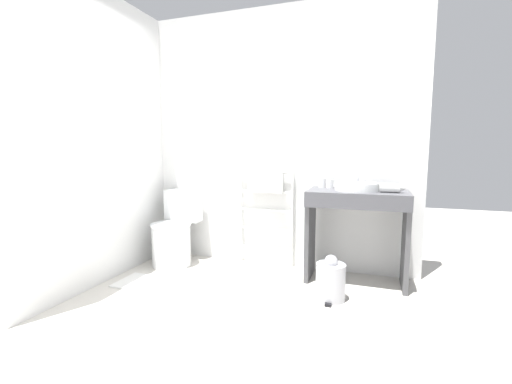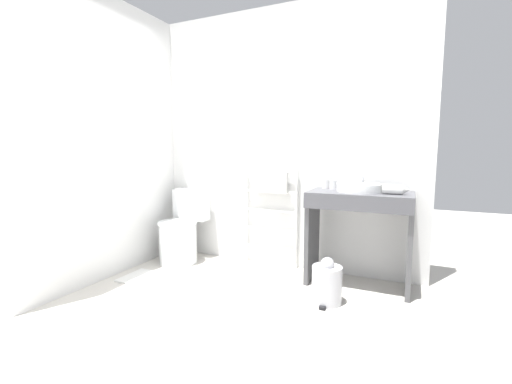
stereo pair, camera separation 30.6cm
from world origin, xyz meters
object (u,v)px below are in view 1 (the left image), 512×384
hair_dryer (391,188)px  sink_basin (357,186)px  cup_near_edge (330,184)px  towel_radiator (266,196)px  cup_near_wall (322,183)px  toilet (174,235)px  trash_bin (331,280)px

hair_dryer → sink_basin: bearing=170.8°
sink_basin → cup_near_edge: (-0.25, 0.11, 0.00)m
towel_radiator → cup_near_edge: towel_radiator is taller
towel_radiator → cup_near_wall: 0.60m
hair_dryer → toilet: bearing=-178.3°
sink_basin → towel_radiator: bearing=169.3°
hair_dryer → trash_bin: bearing=-136.0°
sink_basin → hair_dryer: bearing=-9.2°
cup_near_wall → trash_bin: 0.97m
towel_radiator → sink_basin: size_ratio=2.64×
hair_dryer → trash_bin: hair_dryer is taller
toilet → cup_near_edge: cup_near_edge is taller
trash_bin → toilet: bearing=167.7°
towel_radiator → cup_near_edge: bearing=-5.4°
sink_basin → hair_dryer: hair_dryer is taller
sink_basin → cup_near_edge: cup_near_edge is taller
sink_basin → trash_bin: 0.88m
toilet → towel_radiator: bearing=16.9°
toilet → hair_dryer: bearing=1.7°
sink_basin → cup_near_wall: cup_near_wall is taller
sink_basin → trash_bin: (-0.16, -0.48, -0.72)m
cup_near_edge → trash_bin: cup_near_edge is taller
toilet → hair_dryer: 2.20m
cup_near_wall → cup_near_edge: (0.08, -0.03, -0.00)m
cup_near_edge → trash_bin: (0.10, -0.59, -0.73)m
cup_near_wall → trash_bin: cup_near_wall is taller
cup_near_edge → toilet: bearing=-172.1°
towel_radiator → trash_bin: (0.75, -0.65, -0.57)m
cup_near_edge → trash_bin: 0.94m
cup_near_edge → hair_dryer: size_ratio=0.39×
toilet → towel_radiator: size_ratio=0.77×
towel_radiator → cup_near_edge: (0.66, -0.06, 0.16)m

